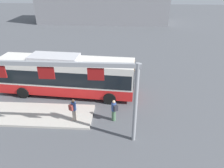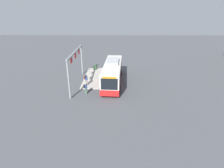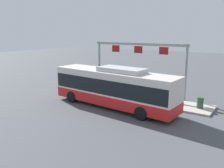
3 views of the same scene
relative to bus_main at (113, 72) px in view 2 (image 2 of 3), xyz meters
The scene contains 7 objects.
ground_plane 1.81m from the bus_main, ahead, with size 120.00×120.00×0.00m, color #4C4F54.
platform_curb 4.45m from the bus_main, 125.37° to the right, with size 10.00×2.80×0.16m, color #B2ADA3.
bus_main is the anchor object (origin of this frame).
person_boarding 5.61m from the bus_main, 40.50° to the right, with size 0.55×0.60×1.67m.
person_waiting_near 4.25m from the bus_main, 69.71° to the right, with size 0.52×0.60×1.67m.
platform_sign_gantry 5.82m from the bus_main, 83.83° to the right, with size 10.27×0.24×5.20m.
trash_bin 7.23m from the bus_main, 152.13° to the right, with size 0.52×0.52×0.90m, color #2D5133.
Camera 2 is at (26.12, 0.15, 10.49)m, focal length 28.50 mm.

